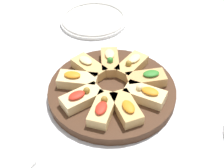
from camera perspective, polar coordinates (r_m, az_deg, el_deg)
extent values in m
plane|color=silver|center=(0.78, 0.00, -1.87)|extent=(3.00, 3.00, 0.00)
cylinder|color=#422819|center=(0.77, 0.00, -1.29)|extent=(0.31, 0.31, 0.02)
cube|color=tan|center=(0.80, -4.21, 3.00)|extent=(0.11, 0.09, 0.03)
ellipsoid|color=beige|center=(0.80, -4.83, 4.35)|extent=(0.05, 0.04, 0.01)
cube|color=#E5C689|center=(0.77, -6.29, 0.64)|extent=(0.10, 0.05, 0.03)
ellipsoid|color=orange|center=(0.76, -7.26, 1.69)|extent=(0.04, 0.03, 0.01)
cube|color=#E5C689|center=(0.73, -5.56, -2.62)|extent=(0.10, 0.10, 0.03)
ellipsoid|color=red|center=(0.71, -6.49, -2.04)|extent=(0.05, 0.05, 0.01)
sphere|color=olive|center=(0.72, -4.67, -1.18)|extent=(0.02, 0.02, 0.02)
cube|color=#DBB775|center=(0.70, -1.96, -4.60)|extent=(0.05, 0.10, 0.03)
ellipsoid|color=red|center=(0.68, -2.31, -4.33)|extent=(0.03, 0.04, 0.01)
sphere|color=olive|center=(0.70, -1.64, -2.78)|extent=(0.02, 0.02, 0.02)
cube|color=tan|center=(0.70, 2.58, -4.44)|extent=(0.09, 0.10, 0.03)
ellipsoid|color=orange|center=(0.68, 3.03, -4.15)|extent=(0.04, 0.05, 0.01)
cube|color=#E5C689|center=(0.73, 6.01, -1.99)|extent=(0.10, 0.06, 0.03)
ellipsoid|color=orange|center=(0.72, 7.00, -1.31)|extent=(0.04, 0.03, 0.01)
sphere|color=beige|center=(0.72, 5.06, -0.66)|extent=(0.02, 0.02, 0.02)
cube|color=tan|center=(0.77, 6.22, 0.84)|extent=(0.11, 0.08, 0.03)
ellipsoid|color=#2D7A28|center=(0.76, 7.18, 1.91)|extent=(0.05, 0.04, 0.01)
cube|color=tan|center=(0.81, 3.59, 3.33)|extent=(0.08, 0.11, 0.03)
ellipsoid|color=beige|center=(0.81, 4.11, 4.71)|extent=(0.04, 0.05, 0.01)
sphere|color=olive|center=(0.79, 3.06, 3.77)|extent=(0.02, 0.02, 0.02)
cube|color=tan|center=(0.82, -0.38, 4.07)|extent=(0.07, 0.11, 0.03)
ellipsoid|color=beige|center=(0.82, -0.44, 5.54)|extent=(0.04, 0.05, 0.01)
sphere|color=#2D7A28|center=(0.80, -0.33, 4.40)|extent=(0.02, 0.02, 0.02)
cylinder|color=white|center=(1.05, -3.36, 11.56)|extent=(0.22, 0.22, 0.01)
torus|color=white|center=(1.04, -3.38, 11.89)|extent=(0.21, 0.21, 0.01)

